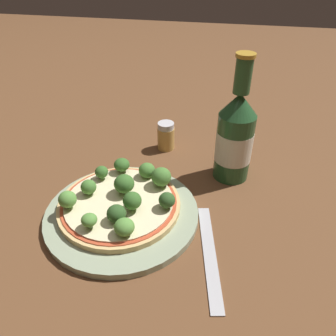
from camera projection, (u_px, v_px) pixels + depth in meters
name	position (u px, v px, depth m)	size (l,w,h in m)	color
ground_plane	(131.00, 205.00, 0.56)	(3.00, 3.00, 0.00)	brown
plate	(122.00, 214.00, 0.54)	(0.25, 0.25, 0.01)	#93A384
pizza	(119.00, 204.00, 0.54)	(0.20, 0.20, 0.01)	tan
broccoli_floret_0	(102.00, 172.00, 0.57)	(0.02, 0.02, 0.02)	#6B8E51
broccoli_floret_1	(132.00, 201.00, 0.50)	(0.03, 0.03, 0.03)	#6B8E51
broccoli_floret_2	(167.00, 200.00, 0.51)	(0.03, 0.03, 0.03)	#6B8E51
broccoli_floret_3	(89.00, 220.00, 0.47)	(0.02, 0.02, 0.02)	#6B8E51
broccoli_floret_4	(122.00, 165.00, 0.59)	(0.03, 0.03, 0.03)	#6B8E51
broccoli_floret_5	(161.00, 177.00, 0.55)	(0.03, 0.03, 0.03)	#6B8E51
broccoli_floret_6	(124.00, 185.00, 0.53)	(0.03, 0.03, 0.03)	#6B8E51
broccoli_floret_7	(147.00, 170.00, 0.58)	(0.03, 0.03, 0.03)	#6B8E51
broccoli_floret_8	(67.00, 199.00, 0.51)	(0.03, 0.03, 0.03)	#6B8E51
broccoli_floret_9	(114.00, 213.00, 0.49)	(0.03, 0.03, 0.03)	#6B8E51
broccoli_floret_10	(124.00, 227.00, 0.47)	(0.03, 0.03, 0.03)	#6B8E51
broccoli_floret_11	(89.00, 187.00, 0.54)	(0.03, 0.03, 0.03)	#6B8E51
beer_bottle	(235.00, 137.00, 0.58)	(0.07, 0.07, 0.23)	#234C28
pepper_shaker	(166.00, 136.00, 0.70)	(0.04, 0.04, 0.06)	tan
fork	(210.00, 253.00, 0.47)	(0.06, 0.19, 0.00)	#B2B2B7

